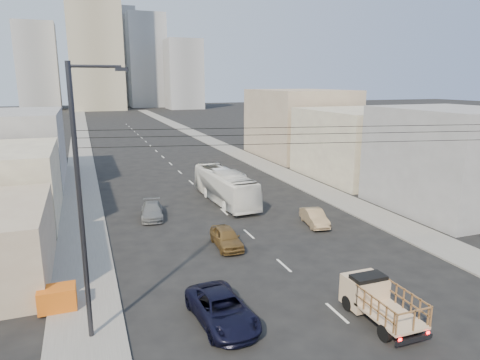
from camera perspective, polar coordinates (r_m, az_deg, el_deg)
ground at (r=21.35m, az=15.87°, el=-19.24°), size 420.00×420.00×0.00m
sidewalk_left at (r=85.07m, az=-20.52°, el=4.65°), size 3.50×180.00×0.12m
sidewalk_right at (r=88.10m, az=-5.02°, el=5.69°), size 3.50×180.00×0.12m
lane_dashes at (r=69.16m, az=-10.70°, el=3.46°), size 0.15×104.00×0.01m
flatbed_pickup at (r=22.22m, az=18.00°, el=-14.78°), size 1.95×4.41×1.90m
navy_pickup at (r=21.14m, az=-2.42°, el=-16.82°), size 2.71×5.22×1.41m
city_bus at (r=40.51m, az=-2.02°, el=-0.83°), size 3.17×11.13×3.07m
sedan_brown at (r=29.85m, az=-1.84°, el=-7.66°), size 1.75×4.07×1.37m
sedan_tan at (r=34.73m, az=9.89°, el=-4.93°), size 2.01×4.04×1.27m
sedan_grey at (r=36.71m, az=-11.64°, el=-4.04°), size 2.34×4.50×1.25m
streetlamp_left at (r=18.95m, az=-20.28°, el=-2.44°), size 2.36×0.25×12.00m
overhead_wires at (r=19.50m, az=14.92°, el=5.94°), size 23.01×5.02×0.72m
crate_stack at (r=23.89m, az=-23.19°, el=-14.27°), size 1.80×1.20×1.14m
bldg_right_near at (r=41.92m, az=26.21°, el=2.44°), size 10.00×12.00×9.00m
bldg_right_mid at (r=52.76m, az=15.59°, el=4.67°), size 11.00×14.00×8.00m
bldg_right_far at (r=66.42m, az=7.91°, el=7.52°), size 12.00×16.00×10.00m
bldg_left_far at (r=54.46m, az=-28.91°, el=3.77°), size 12.00×16.00×8.00m
high_rise_tower at (r=185.42m, az=-18.88°, el=18.16°), size 20.00×20.00×60.00m
midrise_ne at (r=201.64m, az=-12.34°, el=15.22°), size 16.00×16.00×40.00m
midrise_nw at (r=194.98m, az=-25.33°, el=13.51°), size 15.00×15.00×34.00m
midrise_back at (r=215.29m, az=-16.23°, el=15.39°), size 18.00×18.00×44.00m
midrise_east at (r=184.01m, az=-7.52°, el=13.77°), size 14.00×14.00×28.00m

